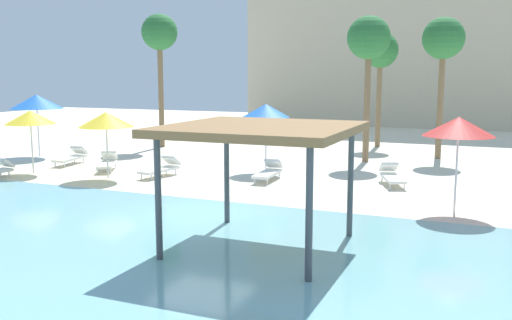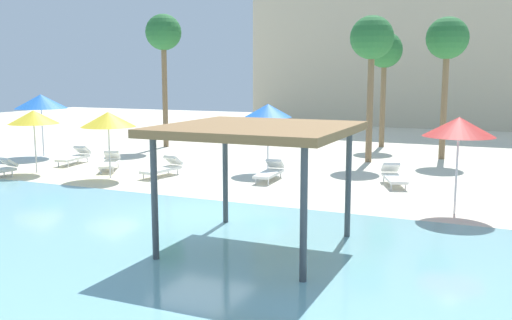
% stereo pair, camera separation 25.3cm
% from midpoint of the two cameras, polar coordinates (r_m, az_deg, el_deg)
% --- Properties ---
extents(ground_plane, '(80.00, 80.00, 0.00)m').
position_cam_midpoint_polar(ground_plane, '(16.06, -5.16, -5.40)').
color(ground_plane, beige).
extents(lagoon_water, '(44.00, 13.50, 0.04)m').
position_cam_midpoint_polar(lagoon_water, '(11.93, -17.60, -10.69)').
color(lagoon_water, '#7AB7C1').
rests_on(lagoon_water, ground).
extents(shade_pavilion, '(3.97, 3.97, 2.80)m').
position_cam_midpoint_polar(shade_pavilion, '(12.34, 0.78, 2.71)').
color(shade_pavilion, '#42474C').
rests_on(shade_pavilion, ground).
extents(beach_umbrella_red_1, '(1.96, 1.96, 2.73)m').
position_cam_midpoint_polar(beach_umbrella_red_1, '(16.57, 20.27, 3.16)').
color(beach_umbrella_red_1, silver).
rests_on(beach_umbrella_red_1, ground).
extents(beach_umbrella_yellow_2, '(1.95, 1.95, 2.49)m').
position_cam_midpoint_polar(beach_umbrella_yellow_2, '(23.94, -21.32, 4.06)').
color(beach_umbrella_yellow_2, silver).
rests_on(beach_umbrella_yellow_2, ground).
extents(beach_umbrella_blue_3, '(1.91, 1.91, 2.73)m').
position_cam_midpoint_polar(beach_umbrella_blue_3, '(22.49, 1.54, 5.01)').
color(beach_umbrella_blue_3, silver).
rests_on(beach_umbrella_blue_3, ground).
extents(beach_umbrella_blue_4, '(2.43, 2.43, 2.96)m').
position_cam_midpoint_polar(beach_umbrella_blue_4, '(28.77, -20.72, 5.56)').
color(beach_umbrella_blue_4, silver).
rests_on(beach_umbrella_blue_4, ground).
extents(beach_umbrella_yellow_5, '(2.04, 2.04, 2.51)m').
position_cam_midpoint_polar(beach_umbrella_yellow_5, '(21.75, -14.42, 3.99)').
color(beach_umbrella_yellow_5, silver).
rests_on(beach_umbrella_yellow_5, ground).
extents(lounge_chair_0, '(0.71, 1.93, 0.74)m').
position_cam_midpoint_polar(lounge_chair_0, '(20.88, 1.79, -1.17)').
color(lounge_chair_0, white).
rests_on(lounge_chair_0, ground).
extents(lounge_chair_1, '(0.85, 1.96, 0.74)m').
position_cam_midpoint_polar(lounge_chair_1, '(22.01, -9.00, -0.76)').
color(lounge_chair_1, white).
rests_on(lounge_chair_1, ground).
extents(lounge_chair_2, '(1.24, 1.98, 0.74)m').
position_cam_midpoint_polar(lounge_chair_2, '(20.59, 14.09, -1.57)').
color(lounge_chair_2, white).
rests_on(lounge_chair_2, ground).
extents(lounge_chair_3, '(0.84, 1.96, 0.74)m').
position_cam_midpoint_polar(lounge_chair_3, '(25.97, -17.57, 0.37)').
color(lounge_chair_3, white).
rests_on(lounge_chair_3, ground).
extents(lounge_chair_4, '(1.45, 1.95, 0.74)m').
position_cam_midpoint_polar(lounge_chair_4, '(23.86, -14.25, -0.20)').
color(lounge_chair_4, white).
rests_on(lounge_chair_4, ground).
extents(palm_tree_0, '(1.90, 1.90, 7.06)m').
position_cam_midpoint_polar(palm_tree_0, '(30.85, -9.11, 12.29)').
color(palm_tree_0, brown).
rests_on(palm_tree_0, ground).
extents(palm_tree_1, '(1.90, 1.90, 6.47)m').
position_cam_midpoint_polar(palm_tree_1, '(27.39, 19.04, 11.26)').
color(palm_tree_1, brown).
rests_on(palm_tree_1, ground).
extents(palm_tree_2, '(1.90, 1.90, 6.44)m').
position_cam_midpoint_polar(palm_tree_2, '(25.56, 11.93, 11.68)').
color(palm_tree_2, brown).
rests_on(palm_tree_2, ground).
extents(palm_tree_3, '(1.90, 1.90, 6.14)m').
position_cam_midpoint_polar(palm_tree_3, '(31.12, 13.11, 10.55)').
color(palm_tree_3, brown).
rests_on(palm_tree_3, ground).
extents(hotel_block_0, '(20.35, 10.14, 14.61)m').
position_cam_midpoint_polar(hotel_block_0, '(48.24, 13.80, 12.46)').
color(hotel_block_0, beige).
rests_on(hotel_block_0, ground).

